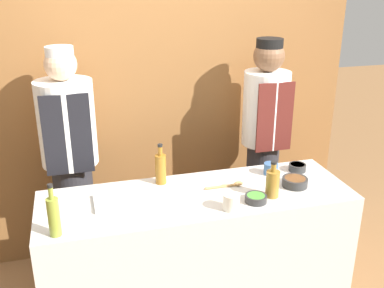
# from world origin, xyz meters

# --- Properties ---
(cabinet_wall) EXTENTS (3.00, 0.18, 2.40)m
(cabinet_wall) POSITION_xyz_m (0.00, 1.06, 1.20)
(cabinet_wall) COLOR brown
(cabinet_wall) RESTS_ON ground_plane
(counter) EXTENTS (1.87, 0.61, 0.91)m
(counter) POSITION_xyz_m (0.00, 0.00, 0.46)
(counter) COLOR beige
(counter) RESTS_ON ground_plane
(sauce_bowl_green) EXTENTS (0.13, 0.13, 0.04)m
(sauce_bowl_green) POSITION_xyz_m (0.30, -0.17, 0.93)
(sauce_bowl_green) COLOR #2D2D2D
(sauce_bowl_green) RESTS_ON counter
(sauce_bowl_brown) EXTENTS (0.16, 0.16, 0.05)m
(sauce_bowl_brown) POSITION_xyz_m (0.62, -0.05, 0.94)
(sauce_bowl_brown) COLOR #2D2D2D
(sauce_bowl_brown) RESTS_ON counter
(sauce_bowl_purple) EXTENTS (0.11, 0.11, 0.05)m
(sauce_bowl_purple) POSITION_xyz_m (0.74, 0.16, 0.94)
(sauce_bowl_purple) COLOR #2D2D2D
(sauce_bowl_purple) RESTS_ON counter
(cutting_board) EXTENTS (0.28, 0.22, 0.02)m
(cutting_board) POSITION_xyz_m (-0.46, 0.03, 0.92)
(cutting_board) COLOR white
(cutting_board) RESTS_ON counter
(bottle_vinegar) EXTENTS (0.08, 0.08, 0.22)m
(bottle_vinegar) POSITION_xyz_m (0.42, -0.13, 1.00)
(bottle_vinegar) COLOR olive
(bottle_vinegar) RESTS_ON counter
(bottle_amber) EXTENTS (0.07, 0.07, 0.26)m
(bottle_amber) POSITION_xyz_m (-0.18, 0.22, 1.01)
(bottle_amber) COLOR #9E661E
(bottle_amber) RESTS_ON counter
(bottle_oil) EXTENTS (0.06, 0.06, 0.29)m
(bottle_oil) POSITION_xyz_m (-0.81, -0.23, 1.02)
(bottle_oil) COLOR olive
(bottle_oil) RESTS_ON counter
(cup_blue) EXTENTS (0.09, 0.09, 0.08)m
(cup_blue) POSITION_xyz_m (0.54, 0.15, 0.95)
(cup_blue) COLOR #386093
(cup_blue) RESTS_ON counter
(cup_cream) EXTENTS (0.09, 0.09, 0.09)m
(cup_cream) POSITION_xyz_m (0.13, -0.22, 0.96)
(cup_cream) COLOR silver
(cup_cream) RESTS_ON counter
(wooden_spoon) EXTENTS (0.25, 0.04, 0.03)m
(wooden_spoon) POSITION_xyz_m (0.22, 0.05, 0.92)
(wooden_spoon) COLOR #B2844C
(wooden_spoon) RESTS_ON counter
(chef_left) EXTENTS (0.38, 0.38, 1.72)m
(chef_left) POSITION_xyz_m (-0.72, 0.66, 0.93)
(chef_left) COLOR #28282D
(chef_left) RESTS_ON ground_plane
(chef_right) EXTENTS (0.34, 0.34, 1.72)m
(chef_right) POSITION_xyz_m (0.72, 0.66, 0.94)
(chef_right) COLOR #28282D
(chef_right) RESTS_ON ground_plane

